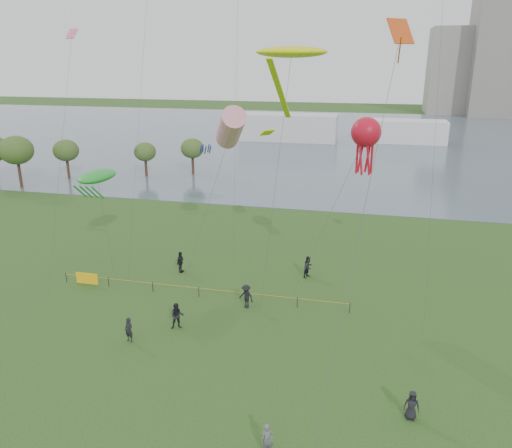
% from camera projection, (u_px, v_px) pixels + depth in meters
% --- Properties ---
extents(ground_plane, '(400.00, 400.00, 0.00)m').
position_uv_depth(ground_plane, '(212.00, 429.00, 25.86)').
color(ground_plane, '#1E3E13').
extents(lake, '(400.00, 120.00, 0.08)m').
position_uv_depth(lake, '(342.00, 139.00, 118.21)').
color(lake, slate).
rests_on(lake, ground_plane).
extents(building_mid, '(20.00, 20.00, 38.00)m').
position_uv_depth(building_mid, '(504.00, 55.00, 159.54)').
color(building_mid, slate).
rests_on(building_mid, ground_plane).
extents(building_low, '(16.00, 18.00, 28.00)m').
position_uv_depth(building_low, '(453.00, 71.00, 169.68)').
color(building_low, gray).
rests_on(building_low, ground_plane).
extents(pavilion_left, '(22.00, 8.00, 6.00)m').
position_uv_depth(pavilion_left, '(289.00, 127.00, 115.23)').
color(pavilion_left, silver).
rests_on(pavilion_left, ground_plane).
extents(pavilion_right, '(18.00, 7.00, 5.00)m').
position_uv_depth(pavilion_right, '(405.00, 131.00, 112.56)').
color(pavilion_right, silver).
rests_on(pavilion_right, ground_plane).
extents(trees, '(31.37, 18.44, 7.61)m').
position_uv_depth(trees, '(61.00, 150.00, 76.10)').
color(trees, '#382319').
rests_on(trees, ground_plane).
extents(fence, '(24.07, 0.07, 1.05)m').
position_uv_depth(fence, '(129.00, 283.00, 41.41)').
color(fence, black).
rests_on(fence, ground_plane).
extents(kite_flyer, '(0.71, 0.59, 1.68)m').
position_uv_depth(kite_flyer, '(267.00, 440.00, 24.01)').
color(kite_flyer, '#595D60').
rests_on(kite_flyer, ground_plane).
extents(spectator_a, '(1.14, 1.02, 1.93)m').
position_uv_depth(spectator_a, '(177.00, 316.00, 35.25)').
color(spectator_a, black).
rests_on(spectator_a, ground_plane).
extents(spectator_b, '(1.41, 1.11, 1.91)m').
position_uv_depth(spectator_b, '(246.00, 296.00, 38.19)').
color(spectator_b, black).
rests_on(spectator_b, ground_plane).
extents(spectator_c, '(0.58, 1.18, 1.95)m').
position_uv_depth(spectator_c, '(180.00, 262.00, 44.52)').
color(spectator_c, black).
rests_on(spectator_c, ground_plane).
extents(spectator_d, '(0.83, 0.54, 1.68)m').
position_uv_depth(spectator_d, '(412.00, 405.00, 26.40)').
color(spectator_d, black).
rests_on(spectator_d, ground_plane).
extents(spectator_f, '(0.73, 0.58, 1.76)m').
position_uv_depth(spectator_f, '(129.00, 330.00, 33.64)').
color(spectator_f, black).
rests_on(spectator_f, ground_plane).
extents(spectator_g, '(1.09, 1.17, 1.94)m').
position_uv_depth(spectator_g, '(308.00, 267.00, 43.53)').
color(spectator_g, black).
rests_on(spectator_g, ground_plane).
extents(kite_stingray, '(5.08, 10.06, 19.10)m').
position_uv_depth(kite_stingray, '(291.00, 53.00, 34.82)').
color(kite_stingray, '#3F3F42').
extents(kite_windsock, '(5.39, 5.61, 14.85)m').
position_uv_depth(kite_windsock, '(230.00, 128.00, 40.68)').
color(kite_windsock, '#3F3F42').
extents(kite_creature, '(3.54, 4.84, 9.03)m').
position_uv_depth(kite_creature, '(97.00, 176.00, 43.16)').
color(kite_creature, '#3F3F42').
extents(kite_octopus, '(6.27, 6.04, 14.50)m').
position_uv_depth(kite_octopus, '(366.00, 134.00, 34.20)').
color(kite_octopus, '#3F3F42').
extents(kite_delta, '(3.77, 16.01, 20.37)m').
position_uv_depth(kite_delta, '(397.00, 52.00, 26.67)').
color(kite_delta, '#3F3F42').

